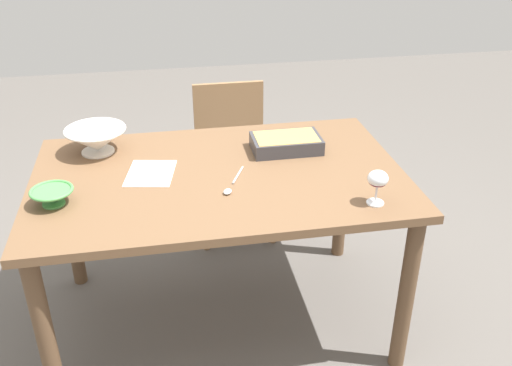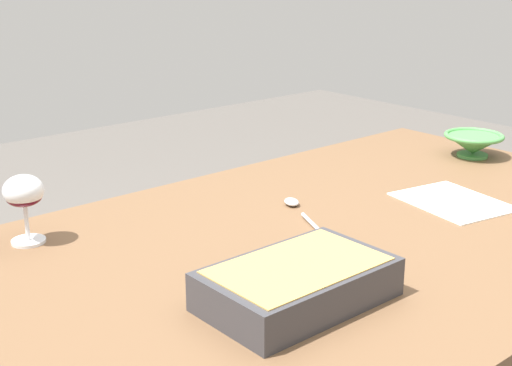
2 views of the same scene
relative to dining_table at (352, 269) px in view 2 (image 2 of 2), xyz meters
The scene contains 6 objects.
dining_table is the anchor object (origin of this frame).
wine_glass 0.67m from the dining_table, 147.36° to the left, with size 0.08×0.08×0.13m.
casserole_dish 0.38m from the dining_table, 152.39° to the right, with size 0.30×0.18×0.06m.
mixing_bowl 0.65m from the dining_table, 12.45° to the left, with size 0.16×0.16×0.06m.
serving_spoon 0.17m from the dining_table, 104.45° to the left, with size 0.12×0.23×0.01m.
napkin 0.29m from the dining_table, ahead, with size 0.18×0.23×0.00m, color white.
Camera 2 is at (-1.03, -0.90, 1.29)m, focal length 50.51 mm.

